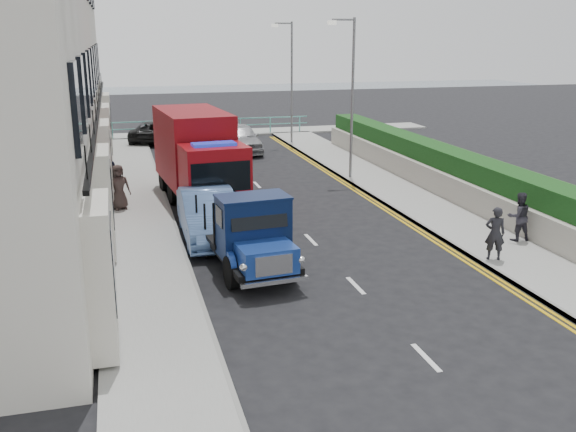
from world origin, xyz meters
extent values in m
plane|color=black|center=(0.00, 0.00, 0.00)|extent=(120.00, 120.00, 0.00)
cube|color=gray|center=(-5.20, 9.00, 0.06)|extent=(2.40, 38.00, 0.12)
cube|color=gray|center=(5.30, 9.00, 0.06)|extent=(2.60, 38.00, 0.12)
cube|color=gray|center=(0.00, 29.00, 0.06)|extent=(30.00, 2.50, 0.12)
plane|color=#4D616A|center=(0.00, 60.00, 0.00)|extent=(120.00, 120.00, 0.00)
cube|color=black|center=(-6.35, 13.00, 3.60)|extent=(0.12, 28.00, 0.10)
cube|color=#B2AD9E|center=(6.60, 9.00, 0.55)|extent=(0.30, 28.00, 1.00)
cube|color=#143B13|center=(7.30, 9.00, 0.95)|extent=(1.20, 28.00, 1.70)
cube|color=#59B2A5|center=(0.00, 28.20, 1.08)|extent=(13.00, 0.08, 0.06)
cube|color=#59B2A5|center=(0.00, 28.20, 0.65)|extent=(13.00, 0.06, 0.05)
cylinder|color=slate|center=(4.30, 14.00, 3.50)|extent=(0.12, 0.12, 7.00)
cube|color=slate|center=(3.80, 14.00, 6.90)|extent=(1.00, 0.08, 0.08)
cube|color=beige|center=(3.30, 14.00, 6.78)|extent=(0.35, 0.18, 0.18)
cylinder|color=slate|center=(4.30, 24.00, 3.50)|extent=(0.12, 0.12, 7.00)
cube|color=slate|center=(3.80, 24.00, 6.90)|extent=(1.00, 0.08, 0.08)
cube|color=beige|center=(3.30, 24.00, 6.78)|extent=(0.35, 0.18, 0.18)
cylinder|color=black|center=(-3.16, 2.65, 0.44)|extent=(0.32, 0.89, 0.88)
cylinder|color=black|center=(-1.56, 2.80, 0.44)|extent=(0.32, 0.89, 0.88)
cylinder|color=black|center=(-3.39, 5.19, 0.44)|extent=(0.32, 0.89, 0.88)
cylinder|color=black|center=(-1.80, 5.34, 0.44)|extent=(0.32, 0.89, 0.88)
cube|color=black|center=(-2.48, 3.99, 0.57)|extent=(2.13, 4.52, 0.16)
cube|color=navy|center=(-2.32, 2.32, 0.89)|extent=(1.52, 1.31, 0.66)
cube|color=silver|center=(-2.27, 1.71, 0.89)|extent=(0.96, 0.16, 0.50)
cube|color=#0B193F|center=(-2.42, 3.36, 1.41)|extent=(1.92, 1.26, 1.60)
cube|color=black|center=(-2.58, 5.08, 0.77)|extent=(2.14, 2.72, 0.11)
cylinder|color=black|center=(-3.54, 8.87, 0.51)|extent=(0.39, 1.03, 1.01)
cylinder|color=black|center=(-1.62, 9.05, 0.51)|extent=(0.39, 1.03, 1.01)
cylinder|color=black|center=(-3.80, 11.71, 0.51)|extent=(0.39, 1.03, 1.01)
cylinder|color=black|center=(-1.88, 11.88, 0.51)|extent=(0.39, 1.03, 1.01)
cylinder|color=black|center=(-3.99, 13.72, 0.51)|extent=(0.39, 1.03, 1.01)
cylinder|color=black|center=(-2.07, 13.90, 0.51)|extent=(0.39, 1.03, 1.01)
cube|color=black|center=(-2.80, 11.34, 0.69)|extent=(2.70, 6.60, 0.23)
cube|color=maroon|center=(-2.58, 8.96, 1.65)|extent=(2.36, 1.94, 2.02)
cube|color=black|center=(-2.50, 8.12, 1.75)|extent=(2.02, 0.26, 1.01)
cube|color=maroon|center=(-2.89, 12.34, 2.11)|extent=(2.73, 4.97, 2.76)
imported|color=black|center=(-2.60, 7.00, 0.72)|extent=(1.96, 4.32, 1.44)
imported|color=#5578B6|center=(-3.11, 7.00, 0.78)|extent=(1.70, 4.74, 1.55)
imported|color=#A3A2A7|center=(-2.60, 12.60, 0.75)|extent=(2.52, 5.34, 1.50)
imported|color=black|center=(-3.50, 26.89, 0.64)|extent=(3.57, 5.05, 1.28)
imported|color=#9B9CA0|center=(0.80, 22.06, 0.79)|extent=(1.98, 4.70, 1.59)
imported|color=black|center=(4.40, 2.59, 0.89)|extent=(0.66, 0.55, 1.55)
imported|color=#2A2831|center=(6.10, 3.97, 0.89)|extent=(0.79, 0.64, 1.53)
imported|color=#1D2134|center=(-6.00, 12.25, 0.91)|extent=(0.95, 0.89, 1.58)
imported|color=#3A2D29|center=(-5.81, 11.01, 0.95)|extent=(0.91, 0.71, 1.65)
camera|label=1|loc=(-5.74, -12.59, 6.33)|focal=40.00mm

